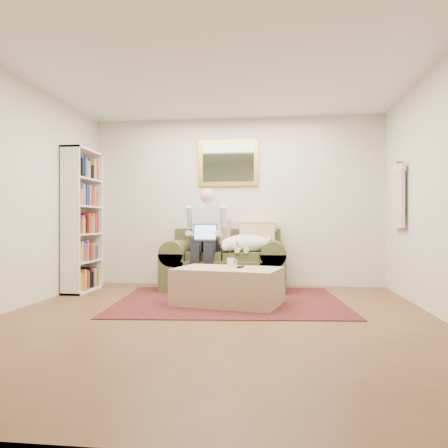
% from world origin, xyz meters
% --- Properties ---
extents(room_shell, '(4.51, 5.00, 2.61)m').
position_xyz_m(room_shell, '(0.00, 0.35, 1.30)').
color(room_shell, brown).
rests_on(room_shell, ground).
extents(rug, '(2.90, 2.41, 0.01)m').
position_xyz_m(rug, '(0.05, 1.06, 0.01)').
color(rug, black).
rests_on(rug, room_shell).
extents(sofa, '(1.75, 0.89, 1.05)m').
position_xyz_m(sofa, '(-0.12, 2.02, 0.30)').
color(sofa, '#484B28').
rests_on(sofa, room_shell).
extents(seated_man, '(0.58, 0.82, 1.47)m').
position_xyz_m(seated_man, '(-0.38, 1.86, 0.74)').
color(seated_man, '#8CA8D8').
rests_on(seated_man, sofa).
extents(laptop, '(0.34, 0.27, 0.25)m').
position_xyz_m(laptop, '(-0.38, 1.79, 0.77)').
color(laptop, black).
rests_on(laptop, seated_man).
extents(sleeping_dog, '(0.72, 0.45, 0.27)m').
position_xyz_m(sleeping_dog, '(0.19, 1.93, 0.67)').
color(sleeping_dog, white).
rests_on(sleeping_dog, sofa).
extents(ottoman, '(1.33, 1.00, 0.43)m').
position_xyz_m(ottoman, '(0.06, 0.82, 0.22)').
color(ottoman, tan).
rests_on(ottoman, room_shell).
extents(coffee_mug, '(0.08, 0.08, 0.10)m').
position_xyz_m(coffee_mug, '(0.06, 1.04, 0.48)').
color(coffee_mug, white).
rests_on(coffee_mug, ottoman).
extents(tv_remote, '(0.08, 0.16, 0.02)m').
position_xyz_m(tv_remote, '(0.20, 0.87, 0.44)').
color(tv_remote, black).
rests_on(tv_remote, ottoman).
extents(bookshelf, '(0.28, 0.80, 2.00)m').
position_xyz_m(bookshelf, '(-2.10, 1.60, 1.00)').
color(bookshelf, white).
rests_on(bookshelf, room_shell).
extents(wall_mirror, '(0.94, 0.04, 0.72)m').
position_xyz_m(wall_mirror, '(-0.12, 2.47, 1.90)').
color(wall_mirror, gold).
rests_on(wall_mirror, room_shell).
extents(hanging_shirt, '(0.06, 0.52, 0.90)m').
position_xyz_m(hanging_shirt, '(2.19, 1.60, 1.35)').
color(hanging_shirt, '#F4D1C9').
rests_on(hanging_shirt, room_shell).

